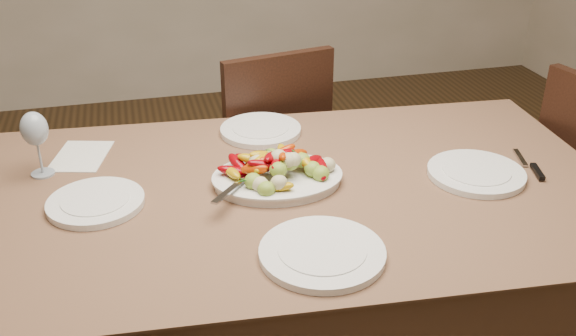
% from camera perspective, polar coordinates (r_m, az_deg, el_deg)
% --- Properties ---
extents(dining_table, '(1.92, 1.18, 0.76)m').
position_cam_1_polar(dining_table, '(1.99, -0.00, -11.31)').
color(dining_table, brown).
rests_on(dining_table, ground).
extents(chair_far, '(0.50, 0.50, 0.95)m').
position_cam_1_polar(chair_far, '(2.60, -2.54, 1.17)').
color(chair_far, black).
rests_on(chair_far, ground).
extents(serving_platter, '(0.37, 0.29, 0.02)m').
position_cam_1_polar(serving_platter, '(1.79, -0.94, -1.08)').
color(serving_platter, white).
rests_on(serving_platter, dining_table).
extents(roasted_vegetables, '(0.30, 0.22, 0.09)m').
position_cam_1_polar(roasted_vegetables, '(1.77, -0.96, 0.55)').
color(roasted_vegetables, '#750208').
rests_on(roasted_vegetables, serving_platter).
extents(serving_spoon, '(0.26, 0.21, 0.03)m').
position_cam_1_polar(serving_spoon, '(1.73, -2.88, -0.76)').
color(serving_spoon, '#9EA0A8').
rests_on(serving_spoon, serving_platter).
extents(plate_left, '(0.25, 0.25, 0.02)m').
position_cam_1_polar(plate_left, '(1.76, -16.71, -2.97)').
color(plate_left, white).
rests_on(plate_left, dining_table).
extents(plate_right, '(0.28, 0.28, 0.02)m').
position_cam_1_polar(plate_right, '(1.91, 16.37, -0.46)').
color(plate_right, white).
rests_on(plate_right, dining_table).
extents(plate_far, '(0.26, 0.26, 0.02)m').
position_cam_1_polar(plate_far, '(2.10, -2.45, 3.37)').
color(plate_far, white).
rests_on(plate_far, dining_table).
extents(plate_near, '(0.30, 0.30, 0.02)m').
position_cam_1_polar(plate_near, '(1.50, 3.05, -7.56)').
color(plate_near, white).
rests_on(plate_near, dining_table).
extents(wine_glass, '(0.08, 0.08, 0.20)m').
position_cam_1_polar(wine_glass, '(1.93, -21.42, 2.14)').
color(wine_glass, '#8C99A5').
rests_on(wine_glass, dining_table).
extents(menu_card, '(0.20, 0.24, 0.00)m').
position_cam_1_polar(menu_card, '(2.05, -17.91, 1.02)').
color(menu_card, silver).
rests_on(menu_card, dining_table).
extents(table_knife, '(0.07, 0.20, 0.01)m').
position_cam_1_polar(table_knife, '(2.01, 20.66, 0.17)').
color(table_knife, '#9EA0A8').
rests_on(table_knife, dining_table).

